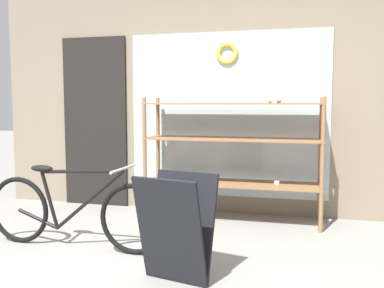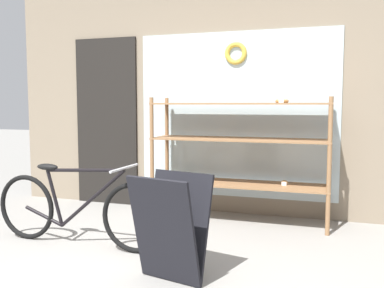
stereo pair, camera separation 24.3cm
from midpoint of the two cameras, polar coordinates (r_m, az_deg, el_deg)
The scene contains 4 objects.
storefront_facade at distance 5.10m, azimuth 0.77°, elevation 12.25°, with size 5.36×0.13×3.90m.
display_case at distance 4.64m, azimuth 3.72°, elevation -0.27°, with size 1.90×0.49×1.35m.
bicycle at distance 3.99m, azimuth -17.32°, elevation -8.55°, with size 1.75×0.46×0.75m.
sandwich_board at distance 3.12m, azimuth -4.41°, elevation -11.16°, with size 0.58×0.48×0.77m.
Camera 1 is at (1.03, -2.52, 1.28)m, focal length 40.00 mm.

